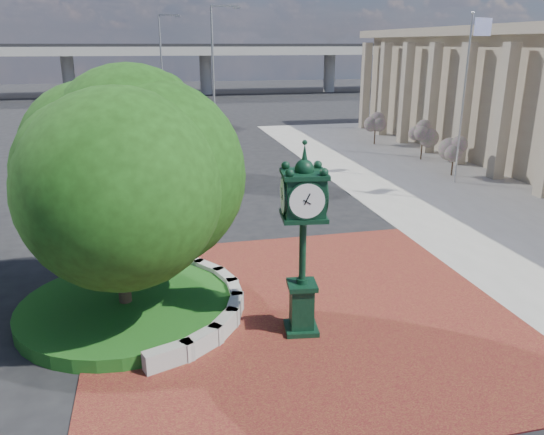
{
  "coord_description": "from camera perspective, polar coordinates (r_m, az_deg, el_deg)",
  "views": [
    {
      "loc": [
        -3.96,
        -14.46,
        7.52
      ],
      "look_at": [
        -0.29,
        1.5,
        2.13
      ],
      "focal_mm": 35.0,
      "sensor_mm": 36.0,
      "label": 1
    }
  ],
  "objects": [
    {
      "name": "grass_bed",
      "position": [
        16.24,
        -15.4,
        -9.29
      ],
      "size": [
        6.1,
        6.1,
        0.4
      ],
      "primitive_type": "cylinder",
      "color": "#1B4F16",
      "rests_on": "ground"
    },
    {
      "name": "parked_car",
      "position": [
        50.54,
        -5.74,
        10.37
      ],
      "size": [
        1.81,
        4.17,
        1.4
      ],
      "primitive_type": "imported",
      "rotation": [
        0.0,
        0.0,
        0.04
      ],
      "color": "#600D0E",
      "rests_on": "ground"
    },
    {
      "name": "shrub_far",
      "position": [
        42.3,
        11.06,
        9.82
      ],
      "size": [
        1.2,
        1.2,
        2.2
      ],
      "color": "#38281C",
      "rests_on": "ground"
    },
    {
      "name": "flagpole_b",
      "position": [
        31.11,
        19.9,
        11.89
      ],
      "size": [
        1.4,
        0.4,
        9.1
      ],
      "color": "silver",
      "rests_on": "ground"
    },
    {
      "name": "ground",
      "position": [
        16.77,
        2.13,
        -8.44
      ],
      "size": [
        200.0,
        200.0,
        0.0
      ],
      "primitive_type": "plane",
      "color": "black",
      "rests_on": "ground"
    },
    {
      "name": "tree_planter",
      "position": [
        14.99,
        -16.52,
        2.78
      ],
      "size": [
        5.2,
        5.2,
        6.33
      ],
      "color": "#38281C",
      "rests_on": "ground"
    },
    {
      "name": "street_lamp_near",
      "position": [
        43.22,
        -6.04,
        16.15
      ],
      "size": [
        2.31,
        0.51,
        10.3
      ],
      "color": "slate",
      "rests_on": "ground"
    },
    {
      "name": "shrub_near",
      "position": [
        33.16,
        18.99,
        6.93
      ],
      "size": [
        1.2,
        1.2,
        2.2
      ],
      "color": "#38281C",
      "rests_on": "ground"
    },
    {
      "name": "plaza",
      "position": [
        15.91,
        3.08,
        -9.94
      ],
      "size": [
        12.0,
        12.0,
        0.04
      ],
      "primitive_type": "cube",
      "color": "maroon",
      "rests_on": "ground"
    },
    {
      "name": "planter_wall",
      "position": [
        16.23,
        -7.24,
        -8.49
      ],
      "size": [
        2.96,
        6.77,
        0.54
      ],
      "color": "#9E9B93",
      "rests_on": "ground"
    },
    {
      "name": "tree_street",
      "position": [
        32.74,
        -13.13,
        10.23
      ],
      "size": [
        4.4,
        4.4,
        5.45
      ],
      "color": "#38281C",
      "rests_on": "ground"
    },
    {
      "name": "post_clock",
      "position": [
        13.68,
        3.36,
        -1.74
      ],
      "size": [
        1.2,
        1.2,
        5.21
      ],
      "color": "black",
      "rests_on": "ground"
    },
    {
      "name": "shrub_mid",
      "position": [
        37.27,
        15.9,
        8.37
      ],
      "size": [
        1.2,
        1.2,
        2.2
      ],
      "color": "#38281C",
      "rests_on": "ground"
    },
    {
      "name": "sidewalk",
      "position": [
        32.45,
        25.53,
        3.05
      ],
      "size": [
        20.0,
        50.0,
        0.04
      ],
      "primitive_type": "cube",
      "color": "#9E9B93",
      "rests_on": "ground"
    },
    {
      "name": "street_lamp_far",
      "position": [
        58.55,
        -11.59,
        16.43
      ],
      "size": [
        2.28,
        0.77,
        10.34
      ],
      "color": "slate",
      "rests_on": "ground"
    },
    {
      "name": "overpass",
      "position": [
        84.55,
        -10.92,
        17.24
      ],
      "size": [
        90.0,
        12.0,
        7.5
      ],
      "color": "#9E9B93",
      "rests_on": "ground"
    }
  ]
}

